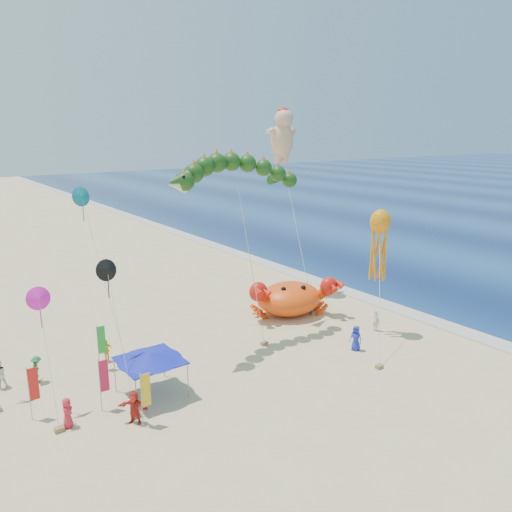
% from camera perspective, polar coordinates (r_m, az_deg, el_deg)
% --- Properties ---
extents(ground, '(320.00, 320.00, 0.00)m').
position_cam_1_polar(ground, '(38.54, 4.22, -9.57)').
color(ground, '#D1B784').
rests_on(ground, ground).
extents(foam_strip, '(320.00, 320.00, 0.00)m').
position_cam_1_polar(foam_strip, '(46.71, 15.58, -5.72)').
color(foam_strip, silver).
rests_on(foam_strip, ground).
extents(crab_inflatable, '(7.84, 6.62, 3.44)m').
position_cam_1_polar(crab_inflatable, '(43.17, 3.98, -4.75)').
color(crab_inflatable, '#EF460C').
rests_on(crab_inflatable, ground).
extents(dragon_kite, '(11.80, 4.52, 13.58)m').
position_cam_1_polar(dragon_kite, '(35.70, -2.37, 9.01)').
color(dragon_kite, '#153A0F').
rests_on(dragon_kite, ground).
extents(cherub_kite, '(3.30, 8.03, 17.52)m').
position_cam_1_polar(cherub_kite, '(47.42, 3.09, 13.77)').
color(cherub_kite, '#DBA885').
rests_on(cherub_kite, ground).
extents(octopus_kite, '(5.59, 5.34, 9.79)m').
position_cam_1_polar(octopus_kite, '(38.77, 13.90, 1.81)').
color(octopus_kite, orange).
rests_on(octopus_kite, ground).
extents(canopy_blue, '(3.83, 3.83, 2.71)m').
position_cam_1_polar(canopy_blue, '(30.80, -12.03, -11.25)').
color(canopy_blue, gray).
rests_on(canopy_blue, ground).
extents(feather_flags, '(5.59, 7.89, 3.20)m').
position_cam_1_polar(feather_flags, '(30.81, -17.85, -12.53)').
color(feather_flags, gray).
rests_on(feather_flags, ground).
extents(beachgoers, '(26.54, 10.10, 1.89)m').
position_cam_1_polar(beachgoers, '(32.57, -12.79, -12.86)').
color(beachgoers, '#1C56A6').
rests_on(beachgoers, ground).
extents(small_kites, '(8.40, 9.44, 11.90)m').
position_cam_1_polar(small_kites, '(31.51, -21.88, -1.52)').
color(small_kites, black).
rests_on(small_kites, ground).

